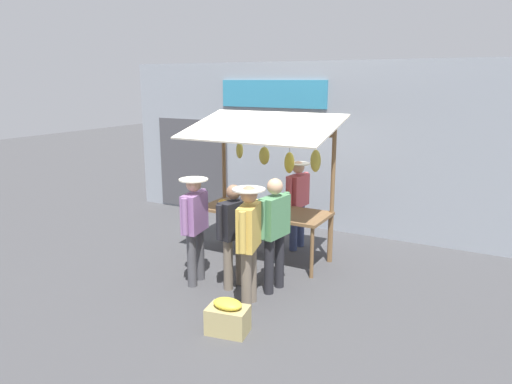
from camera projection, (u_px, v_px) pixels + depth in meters
ground_plane at (264, 258)px, 8.28m from camera, size 40.00×40.00×0.00m
street_backdrop at (311, 146)px, 9.79m from camera, size 9.00×0.30×3.40m
market_stall at (266, 171)px, 7.95m from camera, size 2.50×1.46×2.50m
vendor_with_sunhat at (298, 198)px, 8.56m from camera, size 0.42×0.69×1.63m
shopper_with_ponytail at (249, 236)px, 6.31m from camera, size 0.44×0.70×1.69m
shopper_with_shopping_bag at (195, 221)px, 7.07m from camera, size 0.43×0.70×1.66m
shopper_in_striped_shirt at (275, 226)px, 6.81m from camera, size 0.28×0.71×1.69m
shopper_in_grey_tee at (234, 229)px, 6.94m from camera, size 0.32×0.66×1.57m
produce_crate_near at (228, 317)px, 5.80m from camera, size 0.55×0.42×0.44m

